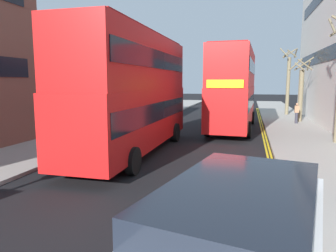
% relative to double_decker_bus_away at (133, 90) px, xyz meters
% --- Properties ---
extents(sidewalk_right, '(4.00, 80.00, 0.14)m').
position_rel_double_decker_bus_away_xyz_m(sidewalk_right, '(8.46, 2.07, -2.96)').
color(sidewalk_right, '#9E9991').
rests_on(sidewalk_right, ground).
extents(sidewalk_left, '(4.00, 80.00, 0.14)m').
position_rel_double_decker_bus_away_xyz_m(sidewalk_left, '(-4.54, 2.07, -2.96)').
color(sidewalk_left, '#9E9991').
rests_on(sidewalk_left, ground).
extents(kerb_line_outer, '(0.10, 56.00, 0.01)m').
position_rel_double_decker_bus_away_xyz_m(kerb_line_outer, '(6.36, 0.07, -3.03)').
color(kerb_line_outer, yellow).
rests_on(kerb_line_outer, ground).
extents(kerb_line_inner, '(0.10, 56.00, 0.01)m').
position_rel_double_decker_bus_away_xyz_m(kerb_line_inner, '(6.20, 0.07, -3.03)').
color(kerb_line_inner, yellow).
rests_on(kerb_line_inner, ground).
extents(double_decker_bus_away, '(2.81, 10.81, 5.64)m').
position_rel_double_decker_bus_away_xyz_m(double_decker_bus_away, '(0.00, 0.00, 0.00)').
color(double_decker_bus_away, red).
rests_on(double_decker_bus_away, ground).
extents(double_decker_bus_oncoming, '(3.11, 10.89, 5.64)m').
position_rel_double_decker_bus_away_xyz_m(double_decker_bus_oncoming, '(4.18, 8.85, 0.00)').
color(double_decker_bus_oncoming, red).
rests_on(double_decker_bus_oncoming, ground).
extents(pedestrian_far, '(0.34, 0.22, 1.62)m').
position_rel_double_decker_bus_away_xyz_m(pedestrian_far, '(8.93, 12.45, -2.04)').
color(pedestrian_far, '#2D2D38').
rests_on(pedestrian_far, sidewalk_right).
extents(street_tree_near, '(1.97, 1.76, 5.30)m').
position_rel_double_decker_bus_away_xyz_m(street_tree_near, '(9.34, 13.85, -0.42)').
color(street_tree_near, '#6B6047').
rests_on(street_tree_near, sidewalk_right).
extents(street_tree_mid, '(1.60, 1.61, 6.61)m').
position_rel_double_decker_bus_away_xyz_m(street_tree_mid, '(8.94, 19.52, 0.33)').
color(street_tree_mid, '#6B6047').
rests_on(street_tree_mid, sidewalk_right).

